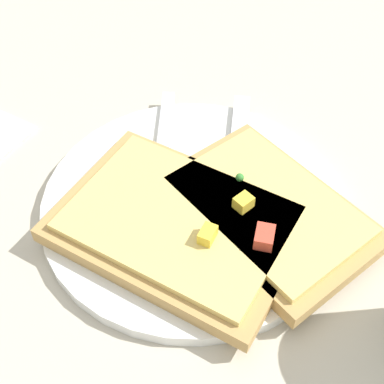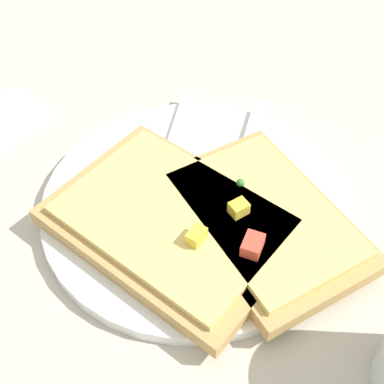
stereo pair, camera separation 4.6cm
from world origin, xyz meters
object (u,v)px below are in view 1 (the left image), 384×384
plate (192,204)px  knife (237,153)px  pizza_slice_corner (267,211)px  pizza_slice_main (179,223)px  fork (159,178)px

plate → knife: knife is taller
knife → pizza_slice_corner: (0.06, 0.06, 0.01)m
pizza_slice_main → pizza_slice_corner: size_ratio=0.96×
pizza_slice_main → pizza_slice_corner: 0.08m
plate → fork: size_ratio=1.31×
plate → pizza_slice_main: (0.04, 0.01, 0.02)m
plate → fork: (-0.00, -0.04, 0.01)m
fork → knife: size_ratio=1.09×
plate → pizza_slice_corner: size_ratio=1.29×
fork → pizza_slice_main: (0.04, 0.05, 0.01)m
fork → pizza_slice_main: bearing=20.3°
knife → pizza_slice_main: size_ratio=0.94×
plate → pizza_slice_main: bearing=12.9°
plate → knife: size_ratio=1.43×
knife → pizza_slice_corner: size_ratio=0.91×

